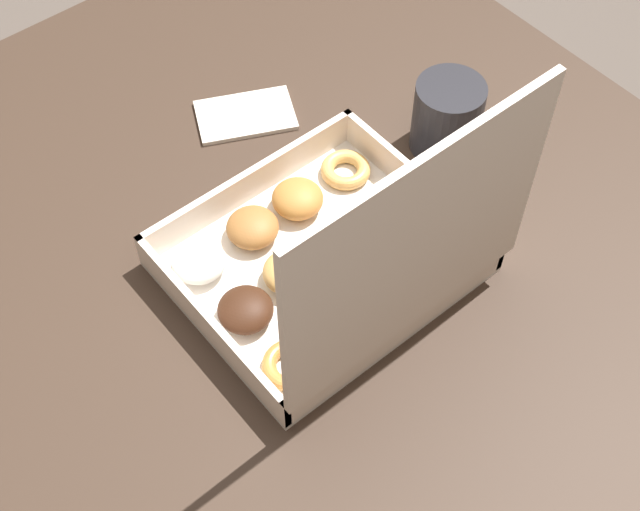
# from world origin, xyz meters

# --- Properties ---
(ground_plane) EXTENTS (8.00, 8.00, 0.00)m
(ground_plane) POSITION_xyz_m (0.00, 0.00, 0.00)
(ground_plane) COLOR #564C44
(dining_table) EXTENTS (0.90, 0.99, 0.72)m
(dining_table) POSITION_xyz_m (0.00, 0.00, 0.62)
(dining_table) COLOR #38281E
(dining_table) RESTS_ON ground_plane
(donut_box) EXTENTS (0.30, 0.27, 0.30)m
(donut_box) POSITION_xyz_m (0.03, 0.10, 0.77)
(donut_box) COLOR silver
(donut_box) RESTS_ON dining_table
(coffee_mug) EXTENTS (0.08, 0.08, 0.09)m
(coffee_mug) POSITION_xyz_m (-0.20, 0.02, 0.77)
(coffee_mug) COLOR #232328
(coffee_mug) RESTS_ON dining_table
(paper_napkin) EXTENTS (0.14, 0.12, 0.01)m
(paper_napkin) POSITION_xyz_m (-0.04, -0.17, 0.72)
(paper_napkin) COLOR silver
(paper_napkin) RESTS_ON dining_table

